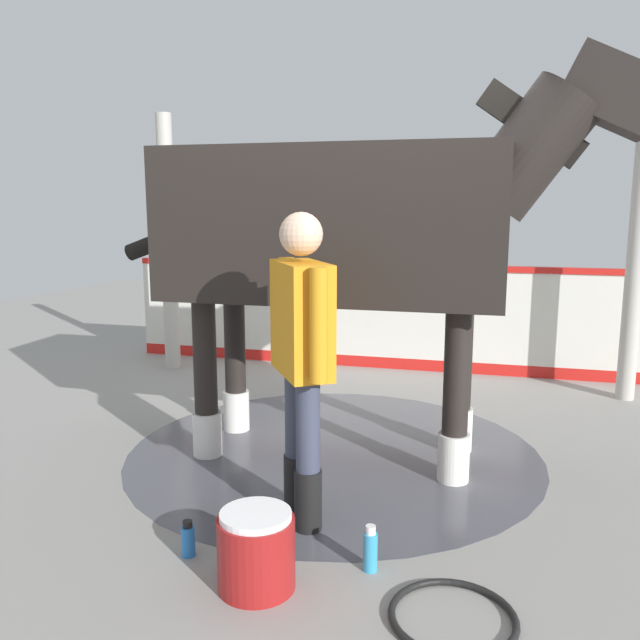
{
  "coord_description": "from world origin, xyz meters",
  "views": [
    {
      "loc": [
        1.41,
        -4.43,
        1.74
      ],
      "look_at": [
        0.06,
        -0.78,
        1.04
      ],
      "focal_mm": 36.73,
      "sensor_mm": 36.0,
      "label": 1
    }
  ],
  "objects_px": {
    "wash_bucket": "(256,550)",
    "hose_coil": "(453,617)",
    "bottle_spray": "(188,540)",
    "horse": "(350,229)",
    "bottle_shampoo": "(370,550)",
    "handler": "(302,348)"
  },
  "relations": [
    {
      "from": "wash_bucket",
      "to": "hose_coil",
      "type": "bearing_deg",
      "value": 4.01
    },
    {
      "from": "bottle_spray",
      "to": "hose_coil",
      "type": "height_order",
      "value": "bottle_spray"
    },
    {
      "from": "horse",
      "to": "bottle_shampoo",
      "type": "relative_size",
      "value": 15.41
    },
    {
      "from": "horse",
      "to": "bottle_shampoo",
      "type": "distance_m",
      "value": 2.09
    },
    {
      "from": "handler",
      "to": "bottle_spray",
      "type": "relative_size",
      "value": 9.1
    },
    {
      "from": "handler",
      "to": "wash_bucket",
      "type": "distance_m",
      "value": 1.05
    },
    {
      "from": "handler",
      "to": "hose_coil",
      "type": "bearing_deg",
      "value": 108.4
    },
    {
      "from": "horse",
      "to": "wash_bucket",
      "type": "relative_size",
      "value": 9.62
    },
    {
      "from": "horse",
      "to": "wash_bucket",
      "type": "distance_m",
      "value": 2.19
    },
    {
      "from": "wash_bucket",
      "to": "bottle_spray",
      "type": "relative_size",
      "value": 1.98
    },
    {
      "from": "handler",
      "to": "bottle_spray",
      "type": "bearing_deg",
      "value": 15.97
    },
    {
      "from": "wash_bucket",
      "to": "hose_coil",
      "type": "height_order",
      "value": "wash_bucket"
    },
    {
      "from": "handler",
      "to": "bottle_shampoo",
      "type": "height_order",
      "value": "handler"
    },
    {
      "from": "bottle_spray",
      "to": "hose_coil",
      "type": "xyz_separation_m",
      "value": [
        1.33,
        -0.07,
        -0.07
      ]
    },
    {
      "from": "wash_bucket",
      "to": "bottle_shampoo",
      "type": "distance_m",
      "value": 0.56
    },
    {
      "from": "horse",
      "to": "bottle_spray",
      "type": "height_order",
      "value": "horse"
    },
    {
      "from": "horse",
      "to": "wash_bucket",
      "type": "bearing_deg",
      "value": -92.2
    },
    {
      "from": "handler",
      "to": "wash_bucket",
      "type": "height_order",
      "value": "handler"
    },
    {
      "from": "horse",
      "to": "handler",
      "type": "bearing_deg",
      "value": -92.43
    },
    {
      "from": "bottle_shampoo",
      "to": "horse",
      "type": "bearing_deg",
      "value": 111.66
    },
    {
      "from": "bottle_spray",
      "to": "hose_coil",
      "type": "bearing_deg",
      "value": -2.89
    },
    {
      "from": "bottle_spray",
      "to": "handler",
      "type": "bearing_deg",
      "value": 54.07
    }
  ]
}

